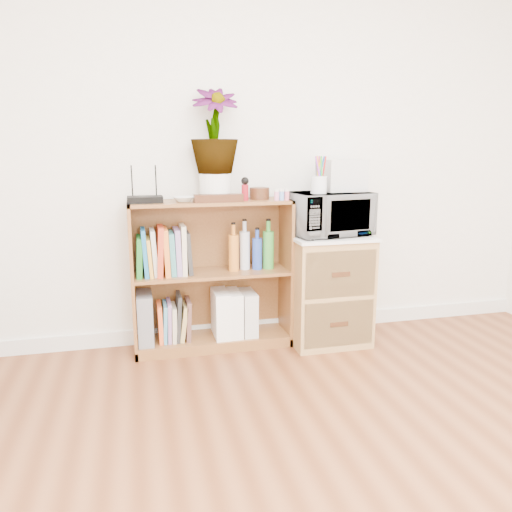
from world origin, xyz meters
name	(u,v)px	position (x,y,z in m)	size (l,w,h in m)	color
skirting_board	(260,326)	(0.00, 2.24, 0.05)	(4.00, 0.02, 0.10)	white
bookshelf	(212,275)	(-0.35, 2.10, 0.47)	(1.00, 0.30, 0.95)	brown
wicker_unit	(326,290)	(0.40, 2.02, 0.35)	(0.50, 0.45, 0.70)	#9E7542
microwave	(330,214)	(0.40, 2.02, 0.86)	(0.49, 0.33, 0.27)	white
pen_cup	(319,185)	(0.30, 1.95, 1.05)	(0.10, 0.10, 0.11)	white
small_appliance	(343,175)	(0.51, 2.08, 1.09)	(0.25, 0.21, 0.20)	silver
router	(145,199)	(-0.74, 2.08, 0.97)	(0.21, 0.14, 0.04)	black
white_bowl	(184,199)	(-0.52, 2.07, 0.97)	(0.13, 0.13, 0.03)	silver
plant_pot	(215,187)	(-0.32, 2.12, 1.03)	(0.19, 0.19, 0.16)	white
potted_plant	(214,131)	(-0.32, 2.12, 1.37)	(0.29, 0.29, 0.51)	#3C7F33
trinket_box	(219,198)	(-0.32, 2.00, 0.97)	(0.29, 0.07, 0.05)	#3C1E10
kokeshi_doll	(245,193)	(-0.14, 2.06, 1.00)	(0.04, 0.04, 0.10)	maroon
wooden_bowl	(259,193)	(-0.04, 2.11, 0.99)	(0.12, 0.12, 0.07)	#37210F
paint_jars	(282,195)	(0.08, 2.01, 0.98)	(0.12, 0.04, 0.06)	pink
file_box	(145,318)	(-0.78, 2.10, 0.23)	(0.09, 0.25, 0.32)	slate
magazine_holder_left	(221,313)	(-0.30, 2.09, 0.22)	(0.10, 0.24, 0.30)	white
magazine_holder_mid	(233,313)	(-0.22, 2.09, 0.22)	(0.09, 0.23, 0.29)	white
magazine_holder_right	(248,312)	(-0.12, 2.09, 0.21)	(0.09, 0.23, 0.29)	silver
cookbooks	(164,252)	(-0.64, 2.10, 0.64)	(0.34, 0.20, 0.31)	#1F7526
liquor_bottles	(252,247)	(-0.09, 2.10, 0.65)	(0.30, 0.07, 0.31)	orange
lower_books	(174,320)	(-0.60, 2.10, 0.19)	(0.21, 0.19, 0.30)	orange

